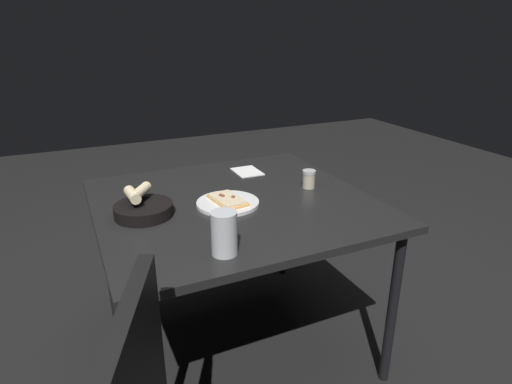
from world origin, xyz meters
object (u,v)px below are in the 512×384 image
pepper_shaker (308,180)px  bread_basket (143,208)px  pizza_plate (228,202)px  dining_table (234,213)px  beer_glass (224,236)px

pepper_shaker → bread_basket: bearing=89.9°
pizza_plate → bread_basket: bread_basket is taller
dining_table → pizza_plate: pizza_plate is taller
bread_basket → beer_glass: size_ratio=1.55×
beer_glass → pepper_shaker: beer_glass is taller
pizza_plate → beer_glass: 0.40m
pizza_plate → bread_basket: (0.04, 0.33, 0.02)m
bread_basket → pepper_shaker: (-0.00, -0.73, 0.00)m
dining_table → pepper_shaker: size_ratio=13.66×
dining_table → pizza_plate: size_ratio=4.35×
beer_glass → pepper_shaker: 0.68m
pizza_plate → beer_glass: (-0.37, 0.15, 0.05)m
beer_glass → pizza_plate: bearing=-22.6°
dining_table → beer_glass: 0.46m
pizza_plate → beer_glass: size_ratio=1.77×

